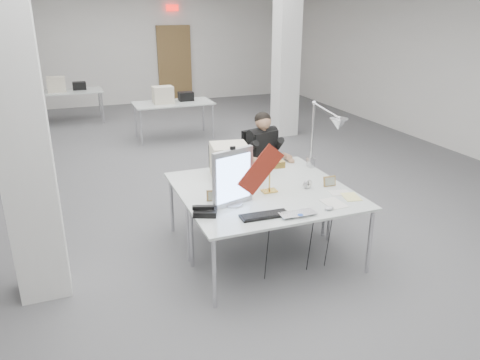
% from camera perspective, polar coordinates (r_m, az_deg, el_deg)
% --- Properties ---
extents(room_shell, '(10.04, 14.04, 3.24)m').
position_cam_1_polar(room_shell, '(6.89, -4.26, 12.62)').
color(room_shell, '#545456').
rests_on(room_shell, ground).
extents(desk_main, '(1.80, 0.90, 0.02)m').
position_cam_1_polar(desk_main, '(4.75, 4.98, -3.13)').
color(desk_main, silver).
rests_on(desk_main, room_shell).
extents(desk_second, '(1.80, 0.90, 0.02)m').
position_cam_1_polar(desk_second, '(5.51, 0.92, 0.39)').
color(desk_second, silver).
rests_on(desk_second, room_shell).
extents(bg_desk_a, '(1.60, 0.80, 0.02)m').
position_cam_1_polar(bg_desk_a, '(9.82, -8.16, 9.27)').
color(bg_desk_a, silver).
rests_on(bg_desk_a, room_shell).
extents(bg_desk_b, '(1.60, 0.80, 0.02)m').
position_cam_1_polar(bg_desk_b, '(11.75, -20.39, 10.07)').
color(bg_desk_b, silver).
rests_on(bg_desk_b, room_shell).
extents(office_chair, '(0.70, 0.70, 1.16)m').
position_cam_1_polar(office_chair, '(6.36, 2.55, 1.63)').
color(office_chair, black).
rests_on(office_chair, room_shell).
extents(seated_person, '(0.64, 0.73, 0.92)m').
position_cam_1_polar(seated_person, '(6.22, 2.78, 4.27)').
color(seated_person, black).
rests_on(seated_person, office_chair).
extents(monitor, '(0.46, 0.18, 0.58)m').
position_cam_1_polar(monitor, '(4.62, -0.87, 0.30)').
color(monitor, '#B4B4B9').
rests_on(monitor, desk_main).
extents(pennant, '(0.50, 0.04, 0.53)m').
position_cam_1_polar(pennant, '(4.67, 2.55, 1.27)').
color(pennant, maroon).
rests_on(pennant, monitor).
extents(keyboard, '(0.48, 0.18, 0.02)m').
position_cam_1_polar(keyboard, '(4.47, 3.00, -4.34)').
color(keyboard, black).
rests_on(keyboard, desk_main).
extents(laptop, '(0.37, 0.24, 0.03)m').
position_cam_1_polar(laptop, '(4.48, 7.38, -4.42)').
color(laptop, silver).
rests_on(laptop, desk_main).
extents(mouse, '(0.11, 0.09, 0.04)m').
position_cam_1_polar(mouse, '(4.68, 10.81, -3.39)').
color(mouse, '#B9B9BE').
rests_on(mouse, desk_main).
extents(bankers_lamp, '(0.30, 0.14, 0.33)m').
position_cam_1_polar(bankers_lamp, '(5.00, 3.62, 0.34)').
color(bankers_lamp, gold).
rests_on(bankers_lamp, desk_main).
extents(desk_phone, '(0.28, 0.27, 0.06)m').
position_cam_1_polar(desk_phone, '(4.52, -4.25, -3.86)').
color(desk_phone, black).
rests_on(desk_phone, desk_main).
extents(picture_frame_left, '(0.15, 0.07, 0.11)m').
position_cam_1_polar(picture_frame_left, '(4.81, -3.25, -1.91)').
color(picture_frame_left, olive).
rests_on(picture_frame_left, desk_main).
extents(picture_frame_right, '(0.15, 0.04, 0.12)m').
position_cam_1_polar(picture_frame_right, '(5.27, 10.86, -0.14)').
color(picture_frame_right, '#A17E45').
rests_on(picture_frame_right, desk_main).
extents(desk_clock, '(0.11, 0.06, 0.11)m').
position_cam_1_polar(desk_clock, '(5.17, 8.23, -0.48)').
color(desk_clock, '#A5A5A9').
rests_on(desk_clock, desk_main).
extents(paper_stack_a, '(0.20, 0.28, 0.01)m').
position_cam_1_polar(paper_stack_a, '(4.84, 11.35, -2.79)').
color(paper_stack_a, silver).
rests_on(paper_stack_a, desk_main).
extents(paper_stack_b, '(0.21, 0.26, 0.01)m').
position_cam_1_polar(paper_stack_b, '(5.04, 13.39, -2.00)').
color(paper_stack_b, '#E0D985').
rests_on(paper_stack_b, desk_main).
extents(paper_stack_c, '(0.24, 0.19, 0.01)m').
position_cam_1_polar(paper_stack_c, '(5.12, 12.07, -1.53)').
color(paper_stack_c, silver).
rests_on(paper_stack_c, desk_main).
extents(beige_monitor, '(0.47, 0.45, 0.39)m').
position_cam_1_polar(beige_monitor, '(5.42, -1.30, 2.35)').
color(beige_monitor, beige).
rests_on(beige_monitor, desk_second).
extents(architect_lamp, '(0.34, 0.73, 0.91)m').
position_cam_1_polar(architect_lamp, '(5.54, 10.10, 5.22)').
color(architect_lamp, '#B8B7BC').
rests_on(architect_lamp, desk_second).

